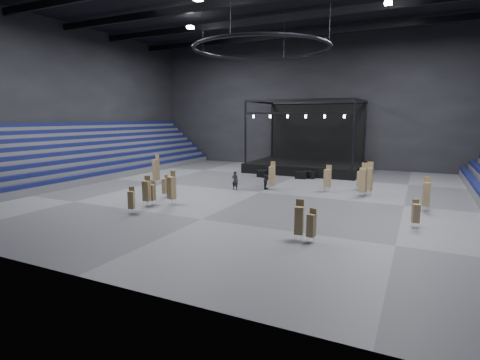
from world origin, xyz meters
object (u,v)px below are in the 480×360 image
at_px(chair_stack_0, 165,186).
at_px(man_center, 235,181).
at_px(chair_stack_8, 172,187).
at_px(chair_stack_13, 311,225).
at_px(chair_stack_11, 272,176).
at_px(crew_member, 267,179).
at_px(stage, 308,160).
at_px(chair_stack_12, 131,199).
at_px(chair_stack_14, 360,178).
at_px(chair_stack_1, 369,178).
at_px(chair_stack_9, 363,180).
at_px(chair_stack_3, 328,178).
at_px(chair_stack_6, 299,220).
at_px(flight_case_right, 309,175).
at_px(flight_case_left, 262,174).
at_px(flight_case_mid, 301,175).
at_px(chair_stack_7, 152,192).
at_px(chair_stack_4, 147,190).
at_px(chair_stack_10, 416,213).
at_px(chair_stack_2, 156,169).
at_px(chair_stack_5, 426,194).

bearing_deg(chair_stack_0, man_center, 64.06).
xyz_separation_m(chair_stack_8, chair_stack_13, (12.71, -4.35, -0.38)).
relative_size(chair_stack_11, crew_member, 1.40).
xyz_separation_m(stage, chair_stack_12, (-5.51, -27.54, -0.41)).
bearing_deg(chair_stack_14, chair_stack_1, -39.58).
distance_m(chair_stack_9, chair_stack_11, 8.47).
distance_m(chair_stack_3, man_center, 8.83).
xyz_separation_m(chair_stack_9, chair_stack_13, (-0.86, -14.09, -0.50)).
bearing_deg(chair_stack_9, chair_stack_12, -125.65).
bearing_deg(chair_stack_6, chair_stack_12, 168.98).
xyz_separation_m(flight_case_right, chair_stack_12, (-7.48, -21.36, 0.61)).
xyz_separation_m(flight_case_left, chair_stack_0, (-3.43, -14.17, 0.64)).
height_order(flight_case_mid, man_center, man_center).
bearing_deg(chair_stack_7, flight_case_mid, 68.15).
relative_size(stage, chair_stack_6, 5.85).
xyz_separation_m(flight_case_right, chair_stack_13, (6.17, -22.04, 0.60)).
bearing_deg(chair_stack_6, flight_case_left, 109.54).
relative_size(chair_stack_0, chair_stack_9, 0.66).
bearing_deg(chair_stack_4, flight_case_left, 70.79).
bearing_deg(chair_stack_11, flight_case_mid, 89.65).
bearing_deg(man_center, chair_stack_4, 67.81).
relative_size(flight_case_right, chair_stack_8, 0.48).
bearing_deg(chair_stack_0, chair_stack_12, -69.23).
bearing_deg(man_center, chair_stack_11, -155.18).
xyz_separation_m(chair_stack_1, chair_stack_13, (-1.23, -15.11, -0.51)).
distance_m(flight_case_right, chair_stack_10, 19.94).
height_order(chair_stack_1, chair_stack_12, chair_stack_1).
distance_m(flight_case_right, chair_stack_3, 7.90).
bearing_deg(chair_stack_2, chair_stack_5, 11.16).
bearing_deg(chair_stack_5, chair_stack_3, 142.95).
height_order(flight_case_right, chair_stack_5, chair_stack_5).
relative_size(chair_stack_10, man_center, 0.99).
relative_size(stage, chair_stack_14, 6.33).
height_order(chair_stack_5, chair_stack_7, chair_stack_5).
bearing_deg(chair_stack_14, flight_case_mid, 172.98).
bearing_deg(flight_case_right, chair_stack_13, -74.37).
bearing_deg(chair_stack_13, chair_stack_6, -168.80).
bearing_deg(stage, chair_stack_8, -100.83).
xyz_separation_m(chair_stack_12, crew_member, (5.50, 13.14, -0.05)).
bearing_deg(chair_stack_6, chair_stack_9, 75.59).
relative_size(chair_stack_8, chair_stack_10, 1.49).
bearing_deg(flight_case_left, man_center, -85.99).
xyz_separation_m(flight_case_left, chair_stack_12, (-2.26, -19.78, 0.63)).
bearing_deg(chair_stack_4, chair_stack_9, 26.22).
bearing_deg(chair_stack_4, flight_case_right, 57.02).
relative_size(chair_stack_12, chair_stack_14, 0.89).
relative_size(flight_case_left, flight_case_mid, 0.96).
height_order(chair_stack_8, chair_stack_11, chair_stack_11).
xyz_separation_m(chair_stack_14, crew_member, (-8.33, -3.34, -0.17)).
xyz_separation_m(flight_case_mid, chair_stack_6, (6.26, -21.34, 0.82)).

